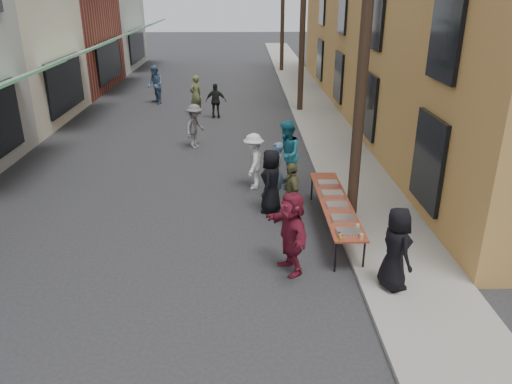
{
  "coord_description": "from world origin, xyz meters",
  "views": [
    {
      "loc": [
        1.67,
        -8.13,
        5.44
      ],
      "look_at": [
        1.92,
        1.91,
        1.3
      ],
      "focal_mm": 35.0,
      "sensor_mm": 36.0,
      "label": 1
    }
  ],
  "objects_px": {
    "guest_front_c": "(286,155)",
    "server": "(396,249)",
    "catering_tray_sausage": "(349,232)",
    "guest_front_a": "(271,181)",
    "utility_pole_far": "(283,2)",
    "utility_pole_mid": "(303,10)",
    "serving_table": "(335,203)",
    "utility_pole_near": "(366,34)"
  },
  "relations": [
    {
      "from": "utility_pole_mid",
      "to": "utility_pole_far",
      "type": "xyz_separation_m",
      "value": [
        0.0,
        12.0,
        0.0
      ]
    },
    {
      "from": "utility_pole_far",
      "to": "guest_front_a",
      "type": "relative_size",
      "value": 5.36
    },
    {
      "from": "catering_tray_sausage",
      "to": "server",
      "type": "distance_m",
      "value": 1.18
    },
    {
      "from": "utility_pole_far",
      "to": "server",
      "type": "xyz_separation_m",
      "value": [
        0.18,
        -27.01,
        -3.58
      ]
    },
    {
      "from": "catering_tray_sausage",
      "to": "guest_front_c",
      "type": "height_order",
      "value": "guest_front_c"
    },
    {
      "from": "guest_front_c",
      "to": "serving_table",
      "type": "bearing_deg",
      "value": 20.0
    },
    {
      "from": "guest_front_a",
      "to": "server",
      "type": "bearing_deg",
      "value": 48.22
    },
    {
      "from": "catering_tray_sausage",
      "to": "server",
      "type": "xyz_separation_m",
      "value": [
        0.68,
        -0.96,
        0.13
      ]
    },
    {
      "from": "guest_front_c",
      "to": "server",
      "type": "height_order",
      "value": "guest_front_c"
    },
    {
      "from": "utility_pole_far",
      "to": "guest_front_a",
      "type": "distance_m",
      "value": 23.63
    },
    {
      "from": "utility_pole_far",
      "to": "guest_front_c",
      "type": "relative_size",
      "value": 4.57
    },
    {
      "from": "serving_table",
      "to": "guest_front_a",
      "type": "xyz_separation_m",
      "value": [
        -1.45,
        1.14,
        0.13
      ]
    },
    {
      "from": "guest_front_c",
      "to": "utility_pole_far",
      "type": "bearing_deg",
      "value": 178.31
    },
    {
      "from": "utility_pole_far",
      "to": "serving_table",
      "type": "height_order",
      "value": "utility_pole_far"
    },
    {
      "from": "guest_front_a",
      "to": "guest_front_c",
      "type": "bearing_deg",
      "value": -178.29
    },
    {
      "from": "utility_pole_mid",
      "to": "catering_tray_sausage",
      "type": "bearing_deg",
      "value": -92.04
    },
    {
      "from": "utility_pole_far",
      "to": "utility_pole_near",
      "type": "bearing_deg",
      "value": -90.0
    },
    {
      "from": "utility_pole_mid",
      "to": "serving_table",
      "type": "height_order",
      "value": "utility_pole_mid"
    },
    {
      "from": "serving_table",
      "to": "guest_front_a",
      "type": "relative_size",
      "value": 2.38
    },
    {
      "from": "serving_table",
      "to": "catering_tray_sausage",
      "type": "distance_m",
      "value": 1.65
    },
    {
      "from": "utility_pole_far",
      "to": "guest_front_c",
      "type": "xyz_separation_m",
      "value": [
        -1.43,
        -21.54,
        -3.52
      ]
    },
    {
      "from": "utility_pole_near",
      "to": "server",
      "type": "distance_m",
      "value": 4.68
    },
    {
      "from": "utility_pole_far",
      "to": "catering_tray_sausage",
      "type": "bearing_deg",
      "value": -91.1
    },
    {
      "from": "serving_table",
      "to": "guest_front_c",
      "type": "xyz_separation_m",
      "value": [
        -0.93,
        2.86,
        0.27
      ]
    },
    {
      "from": "utility_pole_mid",
      "to": "server",
      "type": "height_order",
      "value": "utility_pole_mid"
    },
    {
      "from": "utility_pole_mid",
      "to": "utility_pole_far",
      "type": "bearing_deg",
      "value": 90.0
    },
    {
      "from": "utility_pole_mid",
      "to": "guest_front_c",
      "type": "distance_m",
      "value": 10.27
    },
    {
      "from": "utility_pole_mid",
      "to": "serving_table",
      "type": "xyz_separation_m",
      "value": [
        -0.5,
        -12.41,
        -3.79
      ]
    },
    {
      "from": "utility_pole_near",
      "to": "server",
      "type": "height_order",
      "value": "utility_pole_near"
    },
    {
      "from": "utility_pole_near",
      "to": "utility_pole_mid",
      "type": "bearing_deg",
      "value": 90.0
    },
    {
      "from": "serving_table",
      "to": "catering_tray_sausage",
      "type": "bearing_deg",
      "value": -90.0
    },
    {
      "from": "guest_front_c",
      "to": "server",
      "type": "distance_m",
      "value": 5.7
    },
    {
      "from": "guest_front_a",
      "to": "utility_pole_mid",
      "type": "bearing_deg",
      "value": -171.2
    },
    {
      "from": "utility_pole_far",
      "to": "catering_tray_sausage",
      "type": "distance_m",
      "value": 26.32
    },
    {
      "from": "utility_pole_mid",
      "to": "guest_front_a",
      "type": "height_order",
      "value": "utility_pole_mid"
    },
    {
      "from": "utility_pole_near",
      "to": "guest_front_c",
      "type": "height_order",
      "value": "utility_pole_near"
    },
    {
      "from": "catering_tray_sausage",
      "to": "guest_front_a",
      "type": "bearing_deg",
      "value": 117.42
    },
    {
      "from": "guest_front_a",
      "to": "server",
      "type": "xyz_separation_m",
      "value": [
        2.13,
        -3.75,
        0.08
      ]
    },
    {
      "from": "utility_pole_far",
      "to": "server",
      "type": "height_order",
      "value": "utility_pole_far"
    },
    {
      "from": "catering_tray_sausage",
      "to": "server",
      "type": "bearing_deg",
      "value": -54.54
    },
    {
      "from": "utility_pole_far",
      "to": "catering_tray_sausage",
      "type": "xyz_separation_m",
      "value": [
        -0.5,
        -26.06,
        -3.71
      ]
    },
    {
      "from": "catering_tray_sausage",
      "to": "server",
      "type": "relative_size",
      "value": 0.3
    }
  ]
}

